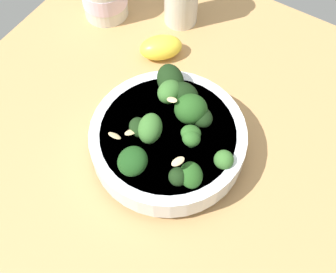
% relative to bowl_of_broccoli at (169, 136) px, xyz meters
% --- Properties ---
extents(ground_plane, '(0.66, 0.66, 0.04)m').
position_rel_bowl_of_broccoli_xyz_m(ground_plane, '(-0.03, 0.03, -0.06)').
color(ground_plane, tan).
extents(bowl_of_broccoli, '(0.21, 0.21, 0.09)m').
position_rel_bowl_of_broccoli_xyz_m(bowl_of_broccoli, '(0.00, 0.00, 0.00)').
color(bowl_of_broccoli, white).
rests_on(bowl_of_broccoli, ground_plane).
extents(lemon_wedge, '(0.08, 0.08, 0.04)m').
position_rel_bowl_of_broccoli_xyz_m(lemon_wedge, '(-0.11, 0.14, -0.02)').
color(lemon_wedge, yellow).
rests_on(lemon_wedge, ground_plane).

